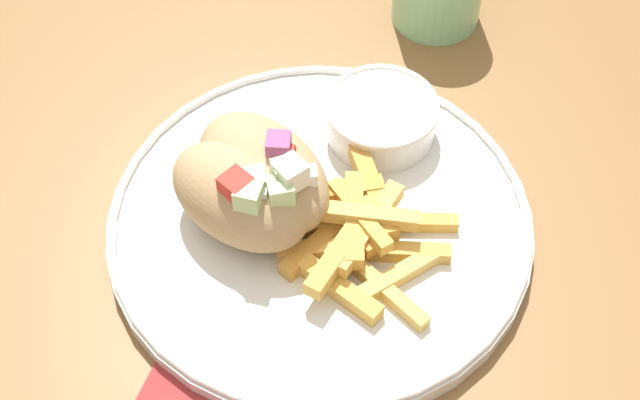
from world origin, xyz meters
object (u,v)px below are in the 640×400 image
plate (320,221)px  fries_pile (352,233)px  pita_sandwich_far (264,172)px  sauce_ramekin (381,116)px  pita_sandwich_near (241,196)px

plate → fries_pile: (0.02, -0.02, 0.02)m
plate → pita_sandwich_far: size_ratio=2.26×
pita_sandwich_far → sauce_ramekin: (0.07, 0.08, -0.01)m
plate → fries_pile: 0.03m
plate → pita_sandwich_near: (-0.05, -0.01, 0.04)m
plate → sauce_ramekin: sauce_ramekin is taller
plate → sauce_ramekin: size_ratio=3.52×
plate → fries_pile: fries_pile is taller
pita_sandwich_near → pita_sandwich_far: bearing=91.9°
pita_sandwich_near → fries_pile: (0.07, -0.00, -0.02)m
pita_sandwich_far → sauce_ramekin: bearing=87.0°
pita_sandwich_near → fries_pile: bearing=24.7°
fries_pile → sauce_ramekin: sauce_ramekin is taller
plate → pita_sandwich_far: 0.05m
plate → pita_sandwich_near: size_ratio=2.41×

